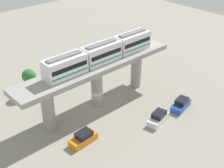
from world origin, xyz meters
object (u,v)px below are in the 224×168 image
object	(u,v)px
parked_car_white	(158,118)
parked_car_orange	(83,138)
train	(101,53)
parked_car_blue	(181,104)
tree_near_viaduct	(29,76)

from	to	relation	value
parked_car_white	parked_car_orange	distance (m)	12.26
train	parked_car_blue	distance (m)	15.74
parked_car_orange	tree_near_viaduct	bearing A→B (deg)	172.57
parked_car_white	parked_car_blue	bearing A→B (deg)	76.65
parked_car_white	tree_near_viaduct	world-z (taller)	tree_near_viaduct
parked_car_orange	train	bearing A→B (deg)	121.54
train	parked_car_orange	world-z (taller)	train
parked_car_blue	train	bearing A→B (deg)	-152.23
parked_car_orange	parked_car_blue	bearing A→B (deg)	73.19
train	tree_near_viaduct	size ratio (longest dim) A/B	4.23
parked_car_blue	parked_car_orange	bearing A→B (deg)	-114.82
train	tree_near_viaduct	distance (m)	14.21
parked_car_orange	parked_car_blue	distance (m)	17.76
parked_car_white	parked_car_blue	size ratio (longest dim) A/B	1.00
train	parked_car_white	xyz separation A→B (m)	(10.23, 2.70, -8.41)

